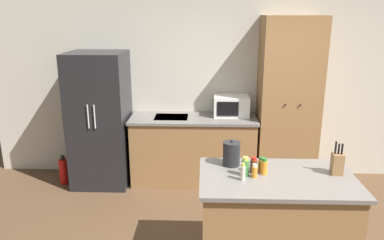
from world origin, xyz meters
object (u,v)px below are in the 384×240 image
Objects in this scene: spice_bottle_pale_salt at (243,172)px; refrigerator at (100,119)px; kettle at (231,154)px; pantry_cabinet at (288,103)px; spice_bottle_short_red at (254,171)px; knife_block at (337,163)px; microwave at (231,106)px; spice_bottle_green_herb at (261,165)px; spice_bottle_amber_oil at (264,167)px; spice_bottle_orange_cap at (254,165)px; fire_extinguisher at (64,171)px; spice_bottle_tall_dark at (245,167)px.

refrigerator is at bearing 131.46° from spice_bottle_pale_salt.
spice_bottle_pale_salt is 0.62× the size of kettle.
pantry_cabinet reaches higher than kettle.
knife_block is at bearing 6.92° from spice_bottle_short_red.
spice_bottle_green_herb is (0.13, -1.89, -0.05)m from microwave.
spice_bottle_green_herb is at bearing 104.65° from spice_bottle_amber_oil.
spice_bottle_pale_salt is at bearing -124.29° from spice_bottle_orange_cap.
spice_bottle_pale_salt reaches higher than fire_extinguisher.
refrigerator is 2.56m from spice_bottle_green_herb.
knife_block is at bearing 1.57° from spice_bottle_amber_oil.
refrigerator is at bearing 136.46° from spice_bottle_amber_oil.
spice_bottle_amber_oil is at bearing 12.93° from spice_bottle_tall_dark.
microwave is 1.94× the size of kettle.
spice_bottle_tall_dark is 1.12× the size of spice_bottle_pale_salt.
spice_bottle_amber_oil is (0.09, 0.07, 0.01)m from spice_bottle_short_red.
pantry_cabinet is 1.98m from spice_bottle_orange_cap.
spice_bottle_tall_dark is 1.32× the size of spice_bottle_green_herb.
microwave is at bearing 6.31° from fire_extinguisher.
microwave is 1.93m from spice_bottle_orange_cap.
spice_bottle_amber_oil reaches higher than spice_bottle_orange_cap.
kettle is (-0.85, -1.70, -0.06)m from pantry_cabinet.
spice_bottle_green_herb is (0.07, 0.13, 0.00)m from spice_bottle_short_red.
spice_bottle_amber_oil is at bearing -17.68° from spice_bottle_orange_cap.
spice_bottle_short_red is at bearing 30.93° from spice_bottle_pale_salt.
spice_bottle_short_red is at bearing -45.97° from refrigerator.
spice_bottle_green_herb is 0.90× the size of spice_bottle_orange_cap.
knife_block reaches higher than spice_bottle_orange_cap.
refrigerator is 12.42× the size of spice_bottle_amber_oil.
kettle reaches higher than spice_bottle_green_herb.
microwave reaches higher than kettle.
spice_bottle_green_herb is 0.28m from kettle.
spice_bottle_short_red is 0.10m from spice_bottle_orange_cap.
spice_bottle_tall_dark is (-0.77, -0.05, -0.02)m from knife_block.
knife_block is at bearing -89.33° from pantry_cabinet.
refrigerator is 2.61m from spice_bottle_amber_oil.
spice_bottle_pale_salt reaches higher than spice_bottle_green_herb.
pantry_cabinet is 2.16m from spice_bottle_pale_salt.
spice_bottle_tall_dark is 0.08m from spice_bottle_short_red.
spice_bottle_green_herb is (-0.63, 0.05, -0.04)m from knife_block.
spice_bottle_green_herb is at bearing 34.88° from spice_bottle_tall_dark.
spice_bottle_short_red is 0.31m from kettle.
fire_extinguisher is (-2.23, 1.84, -0.83)m from spice_bottle_pale_salt.
pantry_cabinet is at bearing 71.53° from spice_bottle_green_herb.
fire_extinguisher is at bearing 145.60° from spice_bottle_green_herb.
spice_bottle_amber_oil is 0.07m from spice_bottle_green_herb.
spice_bottle_orange_cap is at bearing 87.26° from spice_bottle_short_red.
refrigerator is 2.49m from pantry_cabinet.
pantry_cabinet reaches higher than spice_bottle_orange_cap.
spice_bottle_orange_cap is at bearing -88.10° from microwave.
refrigerator is 2.52m from spice_bottle_tall_dark.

